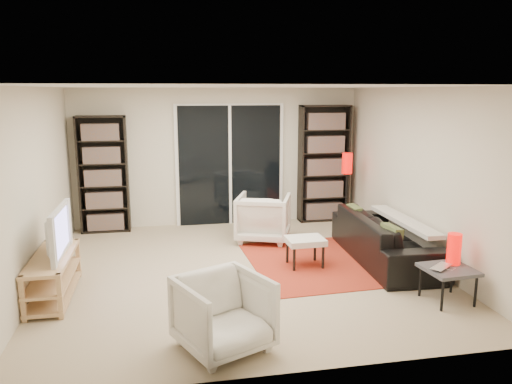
{
  "coord_description": "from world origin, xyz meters",
  "views": [
    {
      "loc": [
        -1.02,
        -6.21,
        2.35
      ],
      "look_at": [
        0.25,
        0.3,
        1.0
      ],
      "focal_mm": 35.0,
      "sensor_mm": 36.0,
      "label": 1
    }
  ],
  "objects_px": {
    "armchair_front": "(224,314)",
    "bookshelf_left": "(103,175)",
    "sofa": "(385,238)",
    "side_table": "(448,271)",
    "bookshelf_right": "(324,164)",
    "armchair_back": "(263,218)",
    "tv_stand": "(53,275)",
    "ottoman": "(305,242)",
    "floor_lamp": "(347,171)"
  },
  "relations": [
    {
      "from": "armchair_front",
      "to": "bookshelf_left",
      "type": "bearing_deg",
      "value": 84.46
    },
    {
      "from": "sofa",
      "to": "side_table",
      "type": "bearing_deg",
      "value": -174.41
    },
    {
      "from": "bookshelf_right",
      "to": "armchair_back",
      "type": "bearing_deg",
      "value": -142.17
    },
    {
      "from": "side_table",
      "to": "sofa",
      "type": "bearing_deg",
      "value": 92.97
    },
    {
      "from": "tv_stand",
      "to": "ottoman",
      "type": "distance_m",
      "value": 3.18
    },
    {
      "from": "ottoman",
      "to": "floor_lamp",
      "type": "bearing_deg",
      "value": 54.63
    },
    {
      "from": "tv_stand",
      "to": "sofa",
      "type": "height_order",
      "value": "sofa"
    },
    {
      "from": "bookshelf_left",
      "to": "floor_lamp",
      "type": "distance_m",
      "value": 4.12
    },
    {
      "from": "tv_stand",
      "to": "bookshelf_right",
      "type": "bearing_deg",
      "value": 33.47
    },
    {
      "from": "armchair_back",
      "to": "ottoman",
      "type": "xyz_separation_m",
      "value": [
        0.31,
        -1.28,
        -0.03
      ]
    },
    {
      "from": "tv_stand",
      "to": "side_table",
      "type": "xyz_separation_m",
      "value": [
        4.4,
        -0.98,
        0.1
      ]
    },
    {
      "from": "ottoman",
      "to": "side_table",
      "type": "distance_m",
      "value": 1.89
    },
    {
      "from": "floor_lamp",
      "to": "bookshelf_right",
      "type": "bearing_deg",
      "value": 112.67
    },
    {
      "from": "tv_stand",
      "to": "floor_lamp",
      "type": "distance_m",
      "value": 4.98
    },
    {
      "from": "armchair_back",
      "to": "side_table",
      "type": "height_order",
      "value": "armchair_back"
    },
    {
      "from": "armchair_back",
      "to": "tv_stand",
      "type": "bearing_deg",
      "value": 51.49
    },
    {
      "from": "sofa",
      "to": "side_table",
      "type": "xyz_separation_m",
      "value": [
        0.07,
        -1.45,
        0.03
      ]
    },
    {
      "from": "sofa",
      "to": "ottoman",
      "type": "height_order",
      "value": "sofa"
    },
    {
      "from": "sofa",
      "to": "armchair_front",
      "type": "height_order",
      "value": "armchair_front"
    },
    {
      "from": "armchair_front",
      "to": "tv_stand",
      "type": "bearing_deg",
      "value": 114.58
    },
    {
      "from": "bookshelf_left",
      "to": "tv_stand",
      "type": "relative_size",
      "value": 1.48
    },
    {
      "from": "sofa",
      "to": "side_table",
      "type": "distance_m",
      "value": 1.45
    },
    {
      "from": "bookshelf_left",
      "to": "floor_lamp",
      "type": "height_order",
      "value": "bookshelf_left"
    },
    {
      "from": "bookshelf_left",
      "to": "ottoman",
      "type": "relative_size",
      "value": 3.81
    },
    {
      "from": "bookshelf_right",
      "to": "sofa",
      "type": "distance_m",
      "value": 2.41
    },
    {
      "from": "sofa",
      "to": "floor_lamp",
      "type": "relative_size",
      "value": 1.7
    },
    {
      "from": "tv_stand",
      "to": "armchair_front",
      "type": "xyz_separation_m",
      "value": [
        1.78,
        -1.56,
        0.09
      ]
    },
    {
      "from": "bookshelf_left",
      "to": "ottoman",
      "type": "distance_m",
      "value": 3.71
    },
    {
      "from": "bookshelf_right",
      "to": "armchair_front",
      "type": "xyz_separation_m",
      "value": [
        -2.4,
        -4.32,
        -0.7
      ]
    },
    {
      "from": "armchair_front",
      "to": "side_table",
      "type": "height_order",
      "value": "armchair_front"
    },
    {
      "from": "sofa",
      "to": "ottoman",
      "type": "xyz_separation_m",
      "value": [
        -1.18,
        -0.02,
        0.02
      ]
    },
    {
      "from": "bookshelf_left",
      "to": "tv_stand",
      "type": "bearing_deg",
      "value": -96.68
    },
    {
      "from": "armchair_back",
      "to": "ottoman",
      "type": "height_order",
      "value": "armchair_back"
    },
    {
      "from": "sofa",
      "to": "side_table",
      "type": "relative_size",
      "value": 3.97
    },
    {
      "from": "armchair_back",
      "to": "side_table",
      "type": "distance_m",
      "value": 3.12
    },
    {
      "from": "ottoman",
      "to": "armchair_back",
      "type": "bearing_deg",
      "value": 103.54
    },
    {
      "from": "bookshelf_left",
      "to": "armchair_back",
      "type": "xyz_separation_m",
      "value": [
        2.51,
        -1.04,
        -0.6
      ]
    },
    {
      "from": "tv_stand",
      "to": "floor_lamp",
      "type": "height_order",
      "value": "floor_lamp"
    },
    {
      "from": "tv_stand",
      "to": "sofa",
      "type": "relative_size",
      "value": 0.59
    },
    {
      "from": "bookshelf_right",
      "to": "side_table",
      "type": "distance_m",
      "value": 3.81
    },
    {
      "from": "bookshelf_left",
      "to": "bookshelf_right",
      "type": "xyz_separation_m",
      "value": [
        3.85,
        -0.0,
        0.07
      ]
    },
    {
      "from": "tv_stand",
      "to": "armchair_back",
      "type": "height_order",
      "value": "armchair_back"
    },
    {
      "from": "ottoman",
      "to": "floor_lamp",
      "type": "distance_m",
      "value": 2.27
    },
    {
      "from": "sofa",
      "to": "armchair_back",
      "type": "relative_size",
      "value": 2.71
    },
    {
      "from": "bookshelf_left",
      "to": "armchair_back",
      "type": "relative_size",
      "value": 2.37
    },
    {
      "from": "armchair_front",
      "to": "sofa",
      "type": "bearing_deg",
      "value": 14.34
    },
    {
      "from": "bookshelf_right",
      "to": "ottoman",
      "type": "height_order",
      "value": "bookshelf_right"
    },
    {
      "from": "ottoman",
      "to": "armchair_front",
      "type": "bearing_deg",
      "value": -124.42
    },
    {
      "from": "bookshelf_right",
      "to": "ottoman",
      "type": "xyz_separation_m",
      "value": [
        -1.03,
        -2.32,
        -0.71
      ]
    },
    {
      "from": "bookshelf_left",
      "to": "tv_stand",
      "type": "xyz_separation_m",
      "value": [
        -0.32,
        -2.76,
        -0.71
      ]
    }
  ]
}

